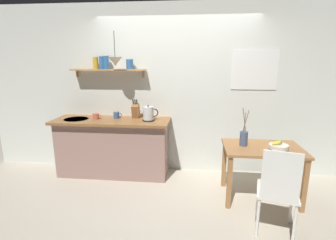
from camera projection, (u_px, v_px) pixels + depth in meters
The scene contains 13 objects.
ground_plane at pixel (173, 185), 3.82m from camera, with size 14.00×14.00×0.00m, color #BCB29E.
back_wall at pixel (189, 91), 4.11m from camera, with size 6.80×0.11×2.70m.
kitchen_counter at pixel (113, 147), 4.12m from camera, with size 1.83×0.63×0.92m.
wall_shelf at pixel (109, 66), 3.99m from camera, with size 1.20×0.20×0.34m.
dining_table at pixel (262, 156), 3.34m from camera, with size 1.00×0.68×0.73m.
dining_chair_near at pixel (278, 189), 2.63m from camera, with size 0.50×0.52×0.98m.
fruit_bowl at pixel (278, 146), 3.23m from camera, with size 0.24×0.24×0.12m.
twig_vase at pixel (244, 138), 3.35m from camera, with size 0.10×0.10×0.51m.
electric_kettle at pixel (149, 114), 3.89m from camera, with size 0.27×0.18×0.24m.
knife_block at pixel (136, 111), 4.07m from camera, with size 0.11×0.19×0.31m.
coffee_mug_by_sink at pixel (96, 116), 4.00m from camera, with size 0.14×0.10×0.10m.
coffee_mug_spare at pixel (117, 115), 4.06m from camera, with size 0.14×0.09×0.10m.
pendant_lamp at pixel (115, 61), 3.75m from camera, with size 0.21×0.21×0.49m.
Camera 1 is at (0.29, -3.47, 1.84)m, focal length 27.16 mm.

